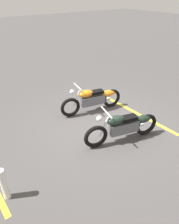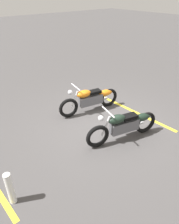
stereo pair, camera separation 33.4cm
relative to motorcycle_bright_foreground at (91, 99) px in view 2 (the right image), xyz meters
The scene contains 5 objects.
ground_plane 1.02m from the motorcycle_bright_foreground, 78.65° to the left, with size 60.00×60.00×0.00m, color #474444.
motorcycle_bright_foreground is the anchor object (origin of this frame).
motorcycle_dark_foreground 1.82m from the motorcycle_bright_foreground, 80.92° to the left, with size 2.19×0.77×1.04m.
bollard_post 3.98m from the motorcycle_bright_foreground, 26.99° to the left, with size 0.14×0.14×0.76m, color white.
parking_stripe_near 1.57m from the motorcycle_bright_foreground, 137.63° to the left, with size 3.20×0.12×0.01m, color yellow.
Camera 2 is at (3.93, 4.01, 3.73)m, focal length 33.89 mm.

